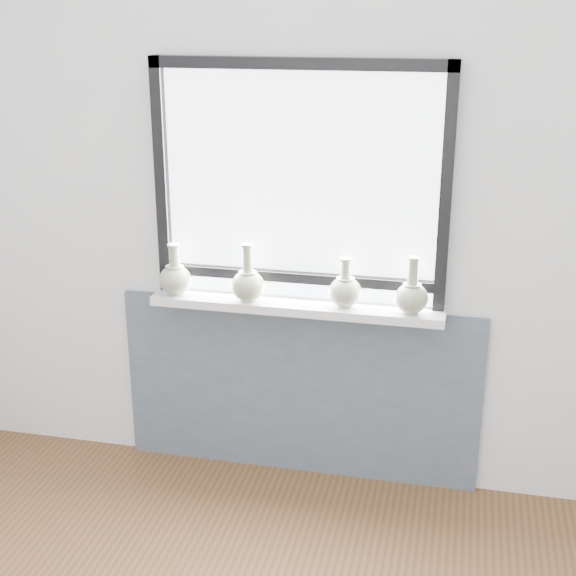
% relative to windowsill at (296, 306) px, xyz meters
% --- Properties ---
extents(back_wall, '(3.60, 0.02, 2.60)m').
position_rel_windowsill_xyz_m(back_wall, '(0.00, 0.10, 0.42)').
color(back_wall, silver).
rests_on(back_wall, ground).
extents(apron_panel, '(1.70, 0.03, 0.86)m').
position_rel_windowsill_xyz_m(apron_panel, '(0.00, 0.07, -0.45)').
color(apron_panel, '#515A69').
rests_on(apron_panel, ground).
extents(windowsill, '(1.32, 0.18, 0.04)m').
position_rel_windowsill_xyz_m(windowsill, '(0.00, 0.00, 0.00)').
color(windowsill, silver).
rests_on(windowsill, apron_panel).
extents(window, '(1.30, 0.06, 1.05)m').
position_rel_windowsill_xyz_m(window, '(0.00, 0.06, 0.56)').
color(window, black).
rests_on(window, windowsill).
extents(vase_a, '(0.15, 0.15, 0.24)m').
position_rel_windowsill_xyz_m(vase_a, '(-0.56, -0.02, 0.10)').
color(vase_a, '#989F7E').
rests_on(vase_a, windowsill).
extents(vase_b, '(0.15, 0.15, 0.26)m').
position_rel_windowsill_xyz_m(vase_b, '(-0.21, -0.03, 0.10)').
color(vase_b, '#989F7E').
rests_on(vase_b, windowsill).
extents(vase_c, '(0.14, 0.14, 0.22)m').
position_rel_windowsill_xyz_m(vase_c, '(0.22, -0.01, 0.10)').
color(vase_c, '#989F7E').
rests_on(vase_c, windowsill).
extents(vase_d, '(0.14, 0.14, 0.25)m').
position_rel_windowsill_xyz_m(vase_d, '(0.51, -0.02, 0.10)').
color(vase_d, '#989F7E').
rests_on(vase_d, windowsill).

